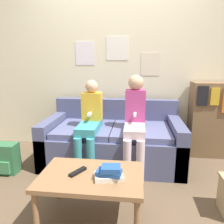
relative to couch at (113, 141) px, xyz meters
The scene contains 10 objects.
ground_plane 0.63m from the couch, 90.00° to the right, with size 10.00×10.00×0.00m, color brown.
wall_back 1.17m from the couch, 90.00° to the left, with size 8.00×0.06×2.60m.
couch is the anchor object (origin of this frame).
coffee_table 1.12m from the couch, 92.72° to the right, with size 0.82×0.55×0.40m.
person_left 0.46m from the couch, 140.47° to the right, with size 0.24×0.61×1.06m.
person_right 0.50m from the couch, 35.67° to the right, with size 0.24×0.61×1.13m.
tv_remote 1.12m from the couch, 98.48° to the right, with size 0.12×0.17×0.02m.
book_stack 1.18m from the couch, 84.98° to the right, with size 0.25×0.18×0.11m.
bookshelf 1.34m from the couch, 15.31° to the left, with size 0.49×0.33×1.01m.
backpack 1.30m from the couch, 158.50° to the right, with size 0.27×0.20×0.36m.
Camera 1 is at (0.30, -2.10, 1.28)m, focal length 35.00 mm.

